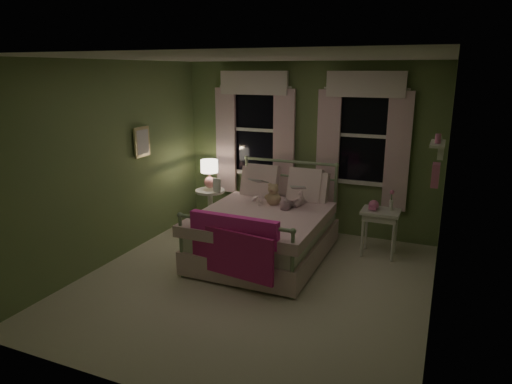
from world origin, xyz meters
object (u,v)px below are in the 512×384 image
at_px(child_left, 259,184).
at_px(nightstand_right, 380,217).
at_px(table_lamp, 209,171).
at_px(nightstand_left, 210,204).
at_px(child_right, 297,184).
at_px(teddy_bear, 273,196).
at_px(bed, 266,230).

xyz_separation_m(child_left, nightstand_right, (1.69, 0.22, -0.35)).
bearing_deg(table_lamp, nightstand_left, -90.00).
height_order(child_left, child_right, child_right).
relative_size(child_right, teddy_bear, 2.40).
relative_size(teddy_bear, table_lamp, 0.72).
bearing_deg(nightstand_right, table_lamp, 179.07).
bearing_deg(teddy_bear, table_lamp, 161.16).
distance_m(teddy_bear, nightstand_left, 1.35).
distance_m(bed, child_right, 0.76).
distance_m(child_right, teddy_bear, 0.36).
bearing_deg(child_right, child_left, 11.64).
bearing_deg(nightstand_right, child_right, -169.09).
xyz_separation_m(bed, child_left, (-0.28, 0.42, 0.52)).
relative_size(child_left, table_lamp, 1.49).
distance_m(nightstand_left, table_lamp, 0.54).
bearing_deg(table_lamp, bed, -29.06).
relative_size(nightstand_left, table_lamp, 1.46).
height_order(nightstand_left, table_lamp, table_lamp).
bearing_deg(child_left, bed, 100.65).
bearing_deg(table_lamp, teddy_bear, -18.84).
bearing_deg(nightstand_left, table_lamp, 90.00).
distance_m(bed, nightstand_left, 1.40).
xyz_separation_m(nightstand_left, table_lamp, (0.00, 0.00, 0.54)).
height_order(bed, nightstand_right, bed).
relative_size(bed, table_lamp, 4.56).
height_order(bed, child_right, child_right).
xyz_separation_m(child_right, nightstand_left, (-1.51, 0.26, -0.54)).
height_order(child_right, nightstand_right, child_right).
relative_size(child_left, nightstand_left, 1.02).
bearing_deg(nightstand_left, child_left, -15.36).
distance_m(child_right, nightstand_right, 1.22).
bearing_deg(bed, child_left, 123.60).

